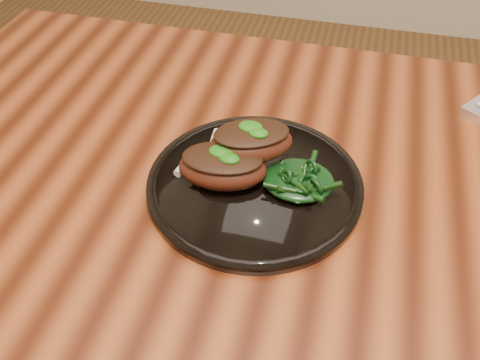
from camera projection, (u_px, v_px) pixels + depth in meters
name	position (u px, v px, depth m)	size (l,w,h in m)	color
desk	(402.00, 251.00, 0.75)	(1.60, 0.80, 0.75)	#371206
plate	(255.00, 184.00, 0.72)	(0.29, 0.29, 0.02)	black
lamb_chop_front	(222.00, 166.00, 0.70)	(0.13, 0.09, 0.05)	#45190D
lamb_chop_back	(251.00, 141.00, 0.71)	(0.13, 0.11, 0.05)	#45190D
herb_smear	(240.00, 146.00, 0.76)	(0.08, 0.05, 0.01)	#0F4A07
greens_heap	(298.00, 176.00, 0.70)	(0.10, 0.09, 0.04)	black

